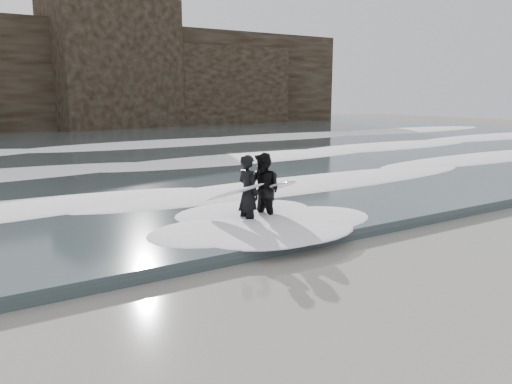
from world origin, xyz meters
TOP-DOWN VIEW (x-y plane):
  - ground at (0.00, 0.00)m, footprint 120.00×120.00m
  - sea at (0.00, 29.00)m, footprint 90.00×52.00m
  - headland at (0.00, 46.00)m, footprint 70.00×9.00m
  - foam_near at (0.00, 9.00)m, footprint 60.00×3.20m
  - foam_mid at (0.00, 16.00)m, footprint 60.00×4.00m
  - foam_far at (0.00, 25.00)m, footprint 60.00×4.80m
  - surfer_left at (0.99, 5.26)m, footprint 1.24×2.09m
  - surfer_right at (1.57, 5.23)m, footprint 1.41×2.20m

SIDE VIEW (x-z plane):
  - ground at x=0.00m, z-range 0.00..0.00m
  - sea at x=0.00m, z-range 0.00..0.30m
  - foam_near at x=0.00m, z-range 0.30..0.50m
  - foam_mid at x=0.00m, z-range 0.30..0.54m
  - foam_far at x=0.00m, z-range 0.30..0.60m
  - surfer_left at x=0.99m, z-range 0.01..2.01m
  - surfer_right at x=1.57m, z-range 0.01..2.04m
  - headland at x=0.00m, z-range 0.00..10.00m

